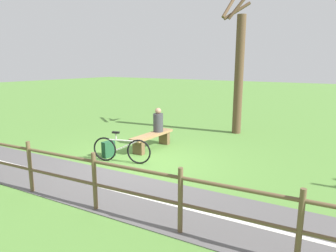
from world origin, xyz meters
The scene contains 8 objects.
ground_plane centered at (0.00, 0.00, 0.00)m, with size 80.00×80.00×0.00m, color #548438.
paved_path centered at (1.51, 4.00, 0.01)m, with size 1.90×36.00×0.02m, color #565454.
path_centre_line centered at (1.51, 4.00, 0.02)m, with size 0.10×32.00×0.00m, color silver.
bench centered at (-1.25, -0.52, 0.34)m, with size 1.84×0.38×0.49m.
person_seated centered at (-1.59, -0.52, 0.83)m, with size 0.32×0.32×0.78m.
bicycle centered at (0.28, -0.43, 0.36)m, with size 0.57×1.60×0.86m.
backpack centered at (0.11, -1.10, 0.22)m, with size 0.38×0.28×0.46m.
tree_far_left centered at (-4.86, 0.91, 2.45)m, with size 1.18×0.92×5.41m.
Camera 1 is at (6.06, 4.84, 2.64)m, focal length 31.52 mm.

